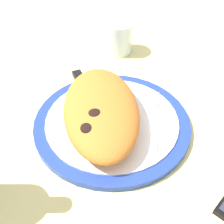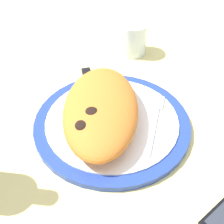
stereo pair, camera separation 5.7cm
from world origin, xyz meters
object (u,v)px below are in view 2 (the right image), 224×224
object	(u,v)px
calzone	(101,109)
plate	(112,122)
water_glass	(132,41)
fork	(155,118)
knife	(93,90)

from	to	relation	value
calzone	plate	bearing A→B (deg)	-64.19
water_glass	fork	bearing A→B (deg)	-155.01
plate	knife	xyz separation A→B (cm)	(6.92, 6.60, 1.33)
fork	knife	world-z (taller)	knife
plate	water_glass	distance (cm)	28.66
calzone	knife	distance (cm)	9.49
knife	water_glass	bearing A→B (deg)	-7.78
fork	knife	distance (cm)	15.25
plate	fork	world-z (taller)	fork
plate	fork	xyz separation A→B (cm)	(2.96, -8.12, 1.03)
plate	fork	size ratio (longest dim) A/B	1.84
calzone	water_glass	bearing A→B (deg)	3.37
plate	water_glass	bearing A→B (deg)	7.42
plate	knife	size ratio (longest dim) A/B	1.53
calzone	fork	distance (cm)	11.19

